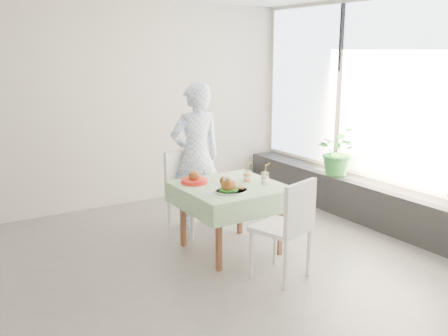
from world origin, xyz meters
TOP-DOWN VIEW (x-y plane):
  - floor at (0.00, 0.00)m, footprint 6.00×6.00m
  - wall_back at (0.00, 2.50)m, footprint 6.00×0.02m
  - wall_front at (0.00, -2.50)m, footprint 6.00×0.02m
  - wall_right at (3.00, 0.00)m, footprint 0.02×5.00m
  - window_pane at (2.97, 0.00)m, footprint 0.01×4.80m
  - window_ledge at (2.80, 0.00)m, footprint 0.40×4.80m
  - cafe_table at (0.78, 0.24)m, footprint 1.05×1.05m
  - chair_far at (0.70, 0.98)m, footprint 0.57×0.57m
  - chair_near at (0.84, -0.58)m, footprint 0.58×0.58m
  - diner at (0.83, 1.09)m, footprint 0.66×0.45m
  - main_dish at (0.63, 0.01)m, footprint 0.35×0.35m
  - juice_cup_orange at (1.01, 0.26)m, footprint 0.09×0.09m
  - juice_cup_lemonade at (1.11, 0.07)m, footprint 0.09×0.09m
  - second_dish at (0.48, 0.50)m, footprint 0.29×0.29m
  - potted_plant at (2.74, 0.68)m, footprint 0.77×0.78m

SIDE VIEW (x-z plane):
  - floor at x=0.00m, z-range 0.00..0.00m
  - window_ledge at x=2.80m, z-range 0.00..0.50m
  - chair_far at x=0.70m, z-range -0.19..0.79m
  - chair_near at x=0.84m, z-range -0.19..0.80m
  - cafe_table at x=0.78m, z-range 0.09..0.83m
  - second_dish at x=0.48m, z-range 0.71..0.85m
  - juice_cup_orange at x=1.01m, z-range 0.67..0.93m
  - main_dish at x=0.63m, z-range 0.71..0.89m
  - juice_cup_lemonade at x=1.11m, z-range 0.67..0.93m
  - potted_plant at x=2.74m, z-range 0.50..1.15m
  - diner at x=0.83m, z-range 0.00..1.78m
  - wall_back at x=0.00m, z-range 0.00..2.80m
  - wall_front at x=0.00m, z-range 0.00..2.80m
  - wall_right at x=3.00m, z-range 0.00..2.80m
  - window_pane at x=2.97m, z-range 0.56..2.74m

